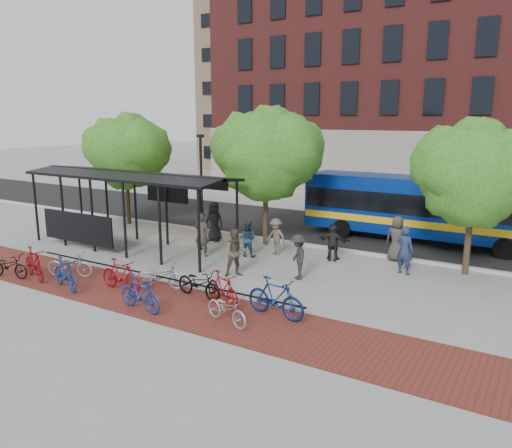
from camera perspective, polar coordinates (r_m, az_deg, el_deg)
The scene contains 33 objects.
ground at distance 19.84m, azimuth 3.80°, elevation -5.50°, with size 160.00×160.00×0.00m, color #9E9E99.
asphalt_street at distance 26.96m, azimuth 11.66°, elevation -0.93°, with size 160.00×8.00×0.01m, color black.
curb at distance 23.31m, azimuth 8.34°, elevation -2.74°, with size 160.00×0.25×0.12m, color #B7B7B2.
brick_strip at distance 17.00m, azimuth -10.24°, elevation -8.76°, with size 24.00×3.00×0.01m, color maroon.
bike_rack_rail at distance 18.45m, azimuth -11.45°, elevation -7.11°, with size 12.00×0.05×0.95m, color black.
building_tower at distance 62.56m, azimuth 8.13°, elevation 20.39°, with size 22.00×22.00×30.00m, color #7A664C.
bus_shelter at distance 23.60m, azimuth -14.52°, elevation 4.47°, with size 10.60×3.07×3.60m.
tree_a at distance 28.83m, azimuth -14.52°, elevation 8.30°, with size 4.90×4.00×6.18m.
tree_b at distance 23.28m, azimuth 1.38°, elevation 8.36°, with size 5.15×4.20×6.47m.
tree_c at distance 20.42m, azimuth 23.96°, elevation 5.63°, with size 4.66×3.80×5.92m.
lamp_post_left at distance 25.92m, azimuth -6.27°, elevation 4.89°, with size 0.35×0.20×5.12m.
bus at distance 25.40m, azimuth 18.74°, elevation 1.99°, with size 11.62×2.81×3.13m.
bike_0 at distance 21.22m, azimuth -26.41°, elevation -4.29°, with size 0.62×1.77×0.93m, color black.
bike_1 at distance 20.62m, azimuth -24.03°, elevation -4.14°, with size 0.56×1.98×1.19m, color maroon.
bike_2 at distance 20.41m, azimuth -20.52°, elevation -4.37°, with size 0.63×1.80×0.95m, color #99999B.
bike_3 at distance 19.01m, azimuth -21.00°, elevation -5.31°, with size 0.54×1.90×1.14m, color navy.
bike_5 at distance 18.26m, azimuth -15.18°, elevation -5.64°, with size 0.53×1.88×1.13m, color maroon.
bike_6 at distance 18.15m, azimuth -10.87°, elevation -5.84°, with size 0.63×1.80×0.95m, color gray.
bike_7 at distance 16.28m, azimuth -13.13°, elevation -7.76°, with size 0.52×1.85×1.11m, color navy.
bike_8 at distance 17.06m, azimuth -6.54°, elevation -6.74°, with size 0.68×1.95×1.02m, color black.
bike_9 at distance 16.37m, azimuth -3.81°, elevation -7.38°, with size 0.51×1.82×1.10m, color maroon.
bike_10 at distance 14.97m, azimuth -3.36°, elevation -9.65°, with size 0.61×1.75×0.92m, color #9D9D9F.
bike_11 at distance 15.37m, azimuth 2.26°, elevation -8.41°, with size 0.58×2.06×1.24m, color navy.
pedestrian_0 at distance 24.54m, azimuth -4.80°, elevation 0.29°, with size 0.95×0.62×1.94m, color black.
pedestrian_1 at distance 21.88m, azimuth -6.20°, elevation -1.19°, with size 0.71×0.47×1.96m, color #3D3531.
pedestrian_2 at distance 21.75m, azimuth -0.97°, elevation -1.69°, with size 0.78×0.60×1.60m, color #20364B.
pedestrian_3 at distance 22.02m, azimuth 2.27°, elevation -1.46°, with size 1.06×0.61×1.64m, color brown.
pedestrian_4 at distance 21.37m, azimuth 8.74°, elevation -2.17°, with size 0.90×0.37×1.53m, color #262626.
pedestrian_5 at distance 21.63m, azimuth 8.82°, elevation -1.98°, with size 1.44×0.46×1.55m, color black.
pedestrian_6 at distance 21.90m, azimuth 15.80°, elevation -1.61°, with size 0.95×0.62×1.94m, color #423A35.
pedestrian_7 at distance 20.17m, azimuth 16.64°, elevation -2.86°, with size 0.70×0.46×1.92m, color navy.
pedestrian_8 at distance 19.07m, azimuth -2.32°, elevation -3.31°, with size 0.90×0.70×1.85m, color #50463B.
pedestrian_9 at distance 18.80m, azimuth 4.82°, elevation -3.77°, with size 1.12×0.64×1.73m, color #262626.
Camera 1 is at (8.62, -16.81, 6.05)m, focal length 35.00 mm.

